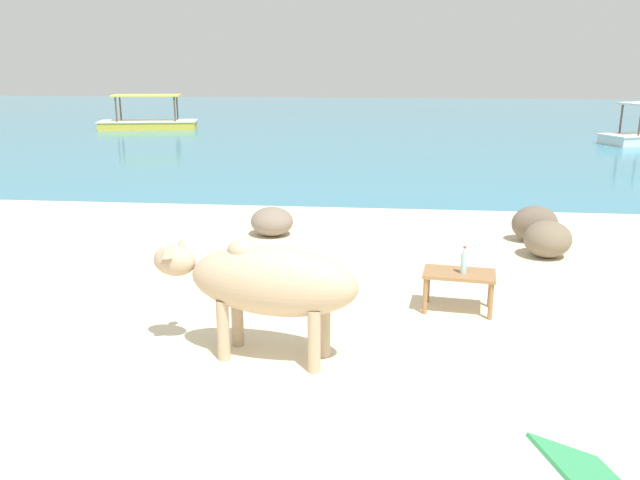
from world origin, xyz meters
name	(u,v)px	position (x,y,z in m)	size (l,w,h in m)	color
sand_beach	(292,406)	(0.00, 0.00, 0.02)	(18.00, 14.00, 0.04)	beige
water_surface	(370,126)	(0.00, 22.00, 0.00)	(60.00, 36.00, 0.03)	teal
cow	(267,282)	(-0.33, 0.81, 0.77)	(2.00, 0.86, 1.11)	tan
low_bench_table	(459,279)	(1.51, 2.15, 0.40)	(0.81, 0.54, 0.44)	olive
bottle	(464,263)	(1.54, 2.12, 0.60)	(0.07, 0.07, 0.30)	#A3C6D1
shore_rock_large	(548,239)	(2.92, 4.27, 0.29)	(0.65, 0.63, 0.51)	#756651
shore_rock_medium	(535,224)	(2.92, 5.05, 0.31)	(0.68, 0.49, 0.54)	#6B5B4C
shore_rock_small	(272,221)	(-1.03, 4.99, 0.26)	(0.66, 0.64, 0.44)	gray
boat_yellow	(148,122)	(-8.41, 19.79, 0.29)	(3.82, 1.82, 1.29)	gold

